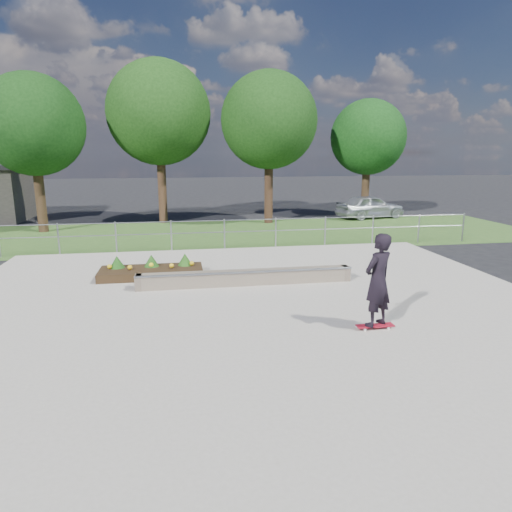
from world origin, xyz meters
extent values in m
plane|color=black|center=(0.00, 0.00, 0.00)|extent=(120.00, 120.00, 0.00)
cube|color=#325522|center=(0.00, 11.00, 0.01)|extent=(30.00, 8.00, 0.02)
cube|color=#9F988D|center=(0.00, 0.00, 0.03)|extent=(15.00, 15.00, 0.06)
cylinder|color=gray|center=(-6.00, 7.50, 0.60)|extent=(0.06, 0.06, 1.20)
cylinder|color=gray|center=(-4.00, 7.50, 0.60)|extent=(0.06, 0.06, 1.20)
cylinder|color=#989BA0|center=(-2.00, 7.50, 0.60)|extent=(0.06, 0.06, 1.20)
cylinder|color=#919499|center=(0.00, 7.50, 0.60)|extent=(0.06, 0.06, 1.20)
cylinder|color=#95979D|center=(2.00, 7.50, 0.60)|extent=(0.06, 0.06, 1.20)
cylinder|color=gray|center=(4.00, 7.50, 0.60)|extent=(0.06, 0.06, 1.20)
cylinder|color=#94979C|center=(6.00, 7.50, 0.60)|extent=(0.06, 0.06, 1.20)
cylinder|color=#919499|center=(8.00, 7.50, 0.60)|extent=(0.06, 0.06, 1.20)
cylinder|color=gray|center=(10.00, 7.50, 0.60)|extent=(0.06, 0.06, 1.20)
cylinder|color=gray|center=(0.00, 7.50, 1.15)|extent=(20.00, 0.04, 0.04)
cylinder|color=gray|center=(0.00, 7.50, 0.70)|extent=(20.00, 0.04, 0.04)
cylinder|color=black|center=(-8.00, 13.00, 1.46)|extent=(0.44, 0.44, 2.93)
sphere|color=black|center=(-8.00, 13.00, 4.88)|extent=(4.55, 4.55, 4.55)
cylinder|color=#321E14|center=(-2.50, 15.00, 1.69)|extent=(0.44, 0.44, 3.38)
sphere|color=black|center=(-2.50, 15.00, 5.62)|extent=(5.25, 5.25, 5.25)
cylinder|color=black|center=(3.00, 14.00, 1.57)|extent=(0.44, 0.44, 3.15)
sphere|color=black|center=(3.00, 14.00, 5.25)|extent=(4.90, 4.90, 4.90)
cylinder|color=black|center=(9.00, 15.50, 1.35)|extent=(0.44, 0.44, 2.70)
sphere|color=black|center=(9.00, 15.50, 4.50)|extent=(4.20, 4.20, 4.20)
cube|color=brown|center=(0.09, 2.52, 0.26)|extent=(6.00, 0.40, 0.40)
cylinder|color=gray|center=(0.09, 2.32, 0.46)|extent=(6.00, 0.06, 0.06)
cube|color=brown|center=(-2.81, 2.52, 0.26)|extent=(0.15, 0.42, 0.40)
cube|color=brown|center=(2.99, 2.52, 0.26)|extent=(0.15, 0.42, 0.40)
cube|color=black|center=(-2.56, 3.82, 0.18)|extent=(3.00, 1.20, 0.25)
sphere|color=gold|center=(-3.76, 3.92, 0.39)|extent=(0.14, 0.14, 0.14)
sphere|color=gold|center=(-3.16, 3.72, 0.39)|extent=(0.14, 0.14, 0.14)
sphere|color=yellow|center=(-2.56, 3.92, 0.39)|extent=(0.14, 0.14, 0.14)
sphere|color=yellow|center=(-1.96, 3.72, 0.39)|extent=(0.14, 0.14, 0.14)
sphere|color=gold|center=(-1.36, 3.92, 0.39)|extent=(0.14, 0.14, 0.14)
cone|color=#174313|center=(-3.56, 4.07, 0.49)|extent=(0.44, 0.44, 0.36)
cone|color=#1B4714|center=(-2.56, 4.07, 0.49)|extent=(0.44, 0.44, 0.36)
cone|color=#1D4915|center=(-1.56, 4.07, 0.49)|extent=(0.44, 0.44, 0.36)
cylinder|color=white|center=(2.01, -1.27, 0.09)|extent=(0.05, 0.03, 0.05)
cylinder|color=silver|center=(2.01, -1.09, 0.09)|extent=(0.05, 0.03, 0.05)
cylinder|color=white|center=(2.53, -1.27, 0.09)|extent=(0.05, 0.03, 0.05)
cylinder|color=silver|center=(2.53, -1.09, 0.09)|extent=(0.05, 0.03, 0.05)
cylinder|color=#A5A5AB|center=(2.01, -1.18, 0.11)|extent=(0.02, 0.18, 0.02)
cylinder|color=gray|center=(2.53, -1.18, 0.11)|extent=(0.02, 0.18, 0.02)
cube|color=maroon|center=(2.27, -1.18, 0.13)|extent=(0.80, 0.21, 0.02)
imported|color=black|center=(2.27, -1.18, 1.12)|extent=(0.85, 0.75, 1.95)
imported|color=#A2A6AB|center=(9.02, 14.76, 0.67)|extent=(4.19, 2.40, 1.34)
camera|label=1|loc=(-1.69, -9.60, 3.66)|focal=32.00mm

